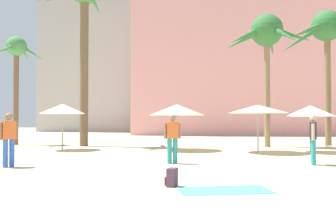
{
  "coord_description": "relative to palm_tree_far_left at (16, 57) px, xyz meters",
  "views": [
    {
      "loc": [
        0.38,
        -5.16,
        1.52
      ],
      "look_at": [
        -0.66,
        7.83,
        1.81
      ],
      "focal_mm": 37.8,
      "sensor_mm": 36.0,
      "label": 1
    }
  ],
  "objects": [
    {
      "name": "backpack",
      "position": [
        10.44,
        -12.73,
        -5.15
      ],
      "size": [
        0.3,
        0.34,
        0.42
      ],
      "rotation": [
        0.0,
        0.0,
        2.87
      ],
      "color": "#4D3044",
      "rests_on": "ground"
    },
    {
      "name": "cafe_umbrella_1",
      "position": [
        4.26,
        -3.44,
        -3.28
      ],
      "size": [
        2.27,
        2.27,
        2.32
      ],
      "color": "gray",
      "rests_on": "ground"
    },
    {
      "name": "palm_tree_center",
      "position": [
        4.52,
        -0.83,
        2.87
      ],
      "size": [
        5.29,
        5.27,
        10.16
      ],
      "color": "brown",
      "rests_on": "ground"
    },
    {
      "name": "ground",
      "position": [
        10.62,
        -15.61,
        -5.35
      ],
      "size": [
        120.0,
        120.0,
        0.0
      ],
      "primitive_type": "plane",
      "color": "#C6B28C"
    },
    {
      "name": "palm_tree_far_right",
      "position": [
        14.97,
        -0.59,
        0.85
      ],
      "size": [
        4.95,
        4.68,
        7.47
      ],
      "color": "#896B4C",
      "rests_on": "ground"
    },
    {
      "name": "person_near_left",
      "position": [
        10.16,
        -8.49,
        -4.42
      ],
      "size": [
        0.6,
        0.32,
        1.71
      ],
      "rotation": [
        0.0,
        0.0,
        4.99
      ],
      "color": "teal",
      "rests_on": "ground"
    },
    {
      "name": "hotel_pink",
      "position": [
        17.08,
        17.35,
        3.17
      ],
      "size": [
        24.86,
        8.82,
        17.05
      ],
      "primitive_type": "cube",
      "color": "pink",
      "rests_on": "ground"
    },
    {
      "name": "cafe_umbrella_2",
      "position": [
        10.04,
        -3.13,
        -3.34
      ],
      "size": [
        2.78,
        2.78,
        2.29
      ],
      "color": "gray",
      "rests_on": "ground"
    },
    {
      "name": "person_far_right",
      "position": [
        4.98,
        -9.86,
        -4.4
      ],
      "size": [
        0.49,
        0.5,
        1.75
      ],
      "rotation": [
        0.0,
        0.0,
        2.38
      ],
      "color": "blue",
      "rests_on": "ground"
    },
    {
      "name": "person_near_right",
      "position": [
        14.94,
        -8.48,
        -4.42
      ],
      "size": [
        0.34,
        0.6,
        1.71
      ],
      "rotation": [
        0.0,
        0.0,
        5.96
      ],
      "color": "teal",
      "rests_on": "ground"
    },
    {
      "name": "beach_towel",
      "position": [
        11.6,
        -13.08,
        -5.35
      ],
      "size": [
        2.12,
        1.28,
        0.01
      ],
      "primitive_type": "cube",
      "rotation": [
        0.0,
        0.0,
        0.2
      ],
      "color": "#4CC6D6",
      "rests_on": "ground"
    },
    {
      "name": "palm_tree_left",
      "position": [
        18.79,
        0.84,
        1.29
      ],
      "size": [
        5.71,
        5.78,
        8.04
      ],
      "color": "brown",
      "rests_on": "ground"
    },
    {
      "name": "cafe_umbrella_0",
      "position": [
        16.33,
        -3.75,
        -3.42
      ],
      "size": [
        2.27,
        2.27,
        2.2
      ],
      "color": "gray",
      "rests_on": "ground"
    },
    {
      "name": "cafe_umbrella_3",
      "position": [
        13.86,
        -4.08,
        -3.33
      ],
      "size": [
        2.79,
        2.79,
        2.22
      ],
      "color": "gray",
      "rests_on": "ground"
    },
    {
      "name": "palm_tree_far_left",
      "position": [
        0.0,
        0.0,
        0.0
      ],
      "size": [
        3.57,
        3.62,
        6.63
      ],
      "color": "brown",
      "rests_on": "ground"
    },
    {
      "name": "hotel_tower_gray",
      "position": [
        0.64,
        27.22,
        8.99
      ],
      "size": [
        19.43,
        10.23,
        28.69
      ],
      "primitive_type": "cube",
      "color": "#A8A8A3",
      "rests_on": "ground"
    }
  ]
}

